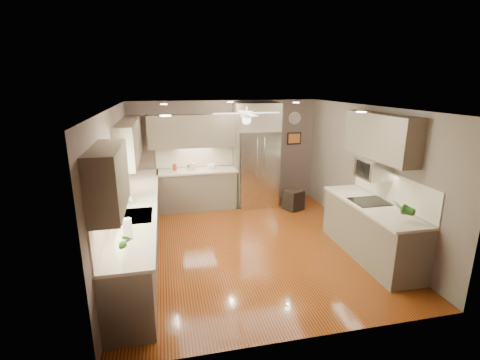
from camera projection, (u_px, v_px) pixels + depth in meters
name	position (u px, v px, depth m)	size (l,w,h in m)	color
floor	(250.00, 245.00, 6.41)	(5.00, 5.00, 0.00)	#52160B
ceiling	(251.00, 107.00, 5.74)	(5.00, 5.00, 0.00)	white
wall_back	(225.00, 153.00, 8.43)	(4.50, 4.50, 0.00)	brown
wall_front	(307.00, 241.00, 3.73)	(4.50, 4.50, 0.00)	brown
wall_left	(115.00, 188.00, 5.61)	(5.00, 5.00, 0.00)	brown
wall_right	(366.00, 173.00, 6.54)	(5.00, 5.00, 0.00)	brown
canister_a	(175.00, 167.00, 7.99)	(0.09, 0.09, 0.14)	maroon
canister_b	(189.00, 167.00, 8.03)	(0.08, 0.08, 0.12)	silver
canister_c	(193.00, 166.00, 8.02)	(0.10, 0.10, 0.17)	#C4B893
soap_bottle	(129.00, 199.00, 5.78)	(0.08, 0.08, 0.18)	white
potted_plant_left	(126.00, 242.00, 4.09)	(0.15, 0.10, 0.29)	#265A19
potted_plant_right	(403.00, 208.00, 5.07)	(0.20, 0.16, 0.36)	#265A19
bowl	(212.00, 168.00, 8.12)	(0.22, 0.22, 0.05)	#C4B893
left_run	(139.00, 227.00, 6.02)	(0.65, 4.70, 1.45)	brown
back_run	(198.00, 188.00, 8.21)	(1.85, 0.65, 1.45)	brown
uppers	(202.00, 140.00, 6.42)	(4.50, 4.70, 0.95)	brown
window	(111.00, 178.00, 5.06)	(0.05, 1.12, 0.92)	#BFF2B2
sink	(135.00, 218.00, 5.30)	(0.50, 0.70, 0.32)	silver
refrigerator	(257.00, 157.00, 8.27)	(1.06, 0.75, 2.45)	silver
right_run	(371.00, 229.00, 5.93)	(0.70, 2.20, 1.45)	brown
microwave	(373.00, 169.00, 5.92)	(0.43, 0.55, 0.34)	silver
ceiling_fan	(247.00, 116.00, 6.07)	(1.18, 1.18, 0.32)	white
recessed_lights	(243.00, 106.00, 6.11)	(2.84, 3.14, 0.01)	white
wall_clock	(295.00, 118.00, 8.56)	(0.30, 0.03, 0.30)	white
framed_print	(294.00, 138.00, 8.69)	(0.36, 0.03, 0.30)	black
stool	(294.00, 200.00, 8.16)	(0.49, 0.49, 0.46)	black
paper_towel	(128.00, 228.00, 4.48)	(0.11, 0.11, 0.28)	white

